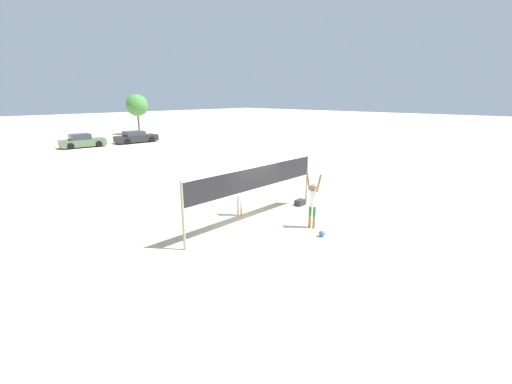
% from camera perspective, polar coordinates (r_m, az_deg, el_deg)
% --- Properties ---
extents(ground_plane, '(200.00, 200.00, 0.00)m').
position_cam_1_polar(ground_plane, '(14.51, 0.00, -5.12)').
color(ground_plane, beige).
extents(volleyball_net, '(7.32, 0.09, 2.45)m').
position_cam_1_polar(volleyball_net, '(13.97, 0.00, 1.79)').
color(volleyball_net, gray).
rests_on(volleyball_net, ground_plane).
extents(player_spiker, '(0.28, 0.72, 2.27)m').
position_cam_1_polar(player_spiker, '(13.77, 9.44, -1.22)').
color(player_spiker, '#8C664C').
rests_on(player_spiker, ground_plane).
extents(player_blocker, '(0.28, 0.68, 1.96)m').
position_cam_1_polar(player_blocker, '(15.06, -2.77, -0.25)').
color(player_blocker, beige).
rests_on(player_blocker, ground_plane).
extents(volleyball, '(0.24, 0.24, 0.24)m').
position_cam_1_polar(volleyball, '(13.33, 10.93, -6.83)').
color(volleyball, blue).
rests_on(volleyball, ground_plane).
extents(gear_bag, '(0.49, 0.35, 0.28)m').
position_cam_1_polar(gear_bag, '(16.85, 7.35, -1.74)').
color(gear_bag, '#2D2D33').
rests_on(gear_bag, ground_plane).
extents(parked_car_near, '(4.47, 2.29, 1.40)m').
position_cam_1_polar(parked_car_near, '(39.98, -26.98, 7.54)').
color(parked_car_near, '#4C6B4C').
rests_on(parked_car_near, ground_plane).
extents(parked_car_far, '(4.72, 2.18, 1.31)m').
position_cam_1_polar(parked_car_far, '(41.70, -19.39, 8.58)').
color(parked_car_far, '#232328').
rests_on(parked_car_far, ground_plane).
extents(tree_left_cluster, '(2.91, 2.91, 5.38)m').
position_cam_1_polar(tree_left_cluster, '(50.63, -19.21, 13.49)').
color(tree_left_cluster, brown).
rests_on(tree_left_cluster, ground_plane).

